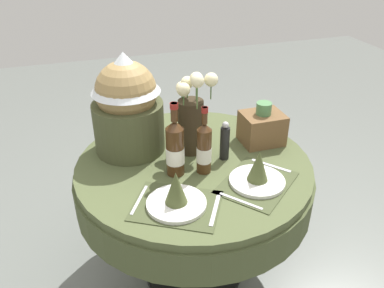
% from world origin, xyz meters
% --- Properties ---
extents(ground, '(8.00, 8.00, 0.00)m').
position_xyz_m(ground, '(0.00, 0.00, 0.00)').
color(ground, slate).
extents(dining_table, '(1.12, 1.12, 0.72)m').
position_xyz_m(dining_table, '(0.00, 0.00, 0.59)').
color(dining_table, '#4C5633').
rests_on(dining_table, ground).
extents(place_setting_left, '(0.42, 0.39, 0.16)m').
position_xyz_m(place_setting_left, '(-0.17, -0.29, 0.77)').
color(place_setting_left, '#41492B').
rests_on(place_setting_left, dining_table).
extents(place_setting_right, '(0.43, 0.42, 0.16)m').
position_xyz_m(place_setting_right, '(0.21, -0.25, 0.77)').
color(place_setting_right, '#41492B').
rests_on(place_setting_right, dining_table).
extents(flower_vase, '(0.20, 0.20, 0.42)m').
position_xyz_m(flower_vase, '(0.02, 0.10, 0.91)').
color(flower_vase, '#332819').
rests_on(flower_vase, dining_table).
extents(wine_bottle_left, '(0.07, 0.07, 0.32)m').
position_xyz_m(wine_bottle_left, '(0.02, -0.09, 0.84)').
color(wine_bottle_left, '#422814').
rests_on(wine_bottle_left, dining_table).
extents(wine_bottle_rear, '(0.08, 0.08, 0.34)m').
position_xyz_m(wine_bottle_rear, '(-0.11, -0.07, 0.85)').
color(wine_bottle_rear, '#422814').
rests_on(wine_bottle_rear, dining_table).
extents(pepper_mill, '(0.04, 0.04, 0.19)m').
position_xyz_m(pepper_mill, '(0.15, -0.02, 0.81)').
color(pepper_mill, black).
rests_on(pepper_mill, dining_table).
extents(gift_tub_back_left, '(0.34, 0.34, 0.49)m').
position_xyz_m(gift_tub_back_left, '(-0.26, 0.21, 0.98)').
color(gift_tub_back_left, '#474C2D').
rests_on(gift_tub_back_left, dining_table).
extents(woven_basket_side_right, '(0.20, 0.17, 0.22)m').
position_xyz_m(woven_basket_side_right, '(0.38, 0.08, 0.81)').
color(woven_basket_side_right, brown).
rests_on(woven_basket_side_right, dining_table).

